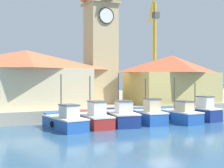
% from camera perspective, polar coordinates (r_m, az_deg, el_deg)
% --- Properties ---
extents(ground_plane, '(300.00, 300.00, 0.00)m').
position_cam_1_polar(ground_plane, '(24.44, 9.56, -8.62)').
color(ground_plane, '#2D567A').
extents(quay_wharf, '(120.00, 40.00, 1.17)m').
position_cam_1_polar(quay_wharf, '(49.82, -9.12, -3.02)').
color(quay_wharf, '#A89E89').
rests_on(quay_wharf, ground).
extents(fishing_boat_far_left, '(2.61, 5.23, 4.43)m').
position_cam_1_polar(fishing_boat_far_left, '(25.36, -8.63, -6.68)').
color(fishing_boat_far_left, '#2356A8').
rests_on(fishing_boat_far_left, ground).
extents(fishing_boat_left_outer, '(1.98, 5.24, 4.31)m').
position_cam_1_polar(fishing_boat_left_outer, '(26.65, -3.47, -6.22)').
color(fishing_boat_left_outer, '#AD2823').
rests_on(fishing_boat_left_outer, ground).
extents(fishing_boat_left_inner, '(2.87, 5.34, 4.55)m').
position_cam_1_polar(fishing_boat_left_inner, '(27.55, 1.61, -5.93)').
color(fishing_boat_left_inner, navy).
rests_on(fishing_boat_left_inner, ground).
extents(fishing_boat_mid_left, '(2.26, 4.55, 4.09)m').
position_cam_1_polar(fishing_boat_mid_left, '(28.60, 6.68, -5.64)').
color(fishing_boat_mid_left, '#2356A8').
rests_on(fishing_boat_mid_left, ground).
extents(fishing_boat_center, '(1.99, 5.09, 4.20)m').
position_cam_1_polar(fishing_boat_center, '(29.88, 12.12, -5.49)').
color(fishing_boat_center, '#2356A8').
rests_on(fishing_boat_center, ground).
extents(fishing_boat_mid_right, '(2.19, 4.58, 3.67)m').
position_cam_1_polar(fishing_boat_mid_right, '(31.93, 15.70, -4.90)').
color(fishing_boat_mid_right, navy).
rests_on(fishing_boat_mid_right, ground).
extents(clock_tower, '(3.63, 3.63, 15.70)m').
position_cam_1_polar(clock_tower, '(36.56, -2.07, 8.09)').
color(clock_tower, tan).
rests_on(clock_tower, quay_wharf).
extents(warehouse_left, '(12.79, 6.02, 5.73)m').
position_cam_1_polar(warehouse_left, '(32.24, -15.42, 1.00)').
color(warehouse_left, beige).
rests_on(warehouse_left, quay_wharf).
extents(warehouse_right, '(10.70, 6.53, 5.69)m').
position_cam_1_polar(warehouse_right, '(38.36, 10.90, 0.99)').
color(warehouse_right, tan).
rests_on(warehouse_right, quay_wharf).
extents(port_crane_far, '(3.94, 7.98, 17.44)m').
position_cam_1_polar(port_crane_far, '(54.61, 7.76, 4.52)').
color(port_crane_far, '#976E11').
rests_on(port_crane_far, quay_wharf).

